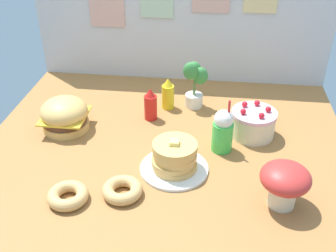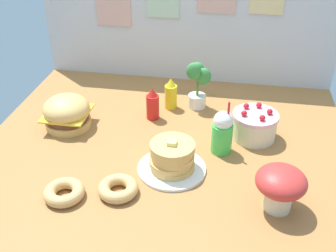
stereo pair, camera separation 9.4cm
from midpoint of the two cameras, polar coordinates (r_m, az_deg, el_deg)
name	(u,v)px [view 2 (the right image)]	position (r m, az deg, el deg)	size (l,w,h in m)	color
ground_plane	(162,158)	(2.26, 0.31, -4.49)	(2.09, 2.02, 0.02)	#9E6B38
back_wall	(187,23)	(2.95, 3.62, 14.23)	(2.09, 0.04, 0.85)	silver
burger	(67,112)	(2.53, -12.93, 1.85)	(0.28, 0.28, 0.20)	#DBA859
pancake_stack	(172,159)	(2.12, 1.83, -4.60)	(0.36, 0.36, 0.19)	white
layer_cake	(254,125)	(2.43, 13.06, 0.10)	(0.26, 0.26, 0.19)	beige
ketchup_bottle	(153,104)	(2.55, -1.11, 3.02)	(0.08, 0.08, 0.21)	red
mustard_bottle	(171,94)	(2.67, 1.41, 4.45)	(0.08, 0.08, 0.21)	yellow
cream_soda_cup	(222,132)	(2.26, 8.78, -0.87)	(0.12, 0.12, 0.32)	green
donut_pink_glaze	(64,192)	(2.03, -13.04, -9.01)	(0.20, 0.20, 0.06)	tan
donut_chocolate	(118,188)	(2.01, -5.66, -8.67)	(0.20, 0.20, 0.06)	tan
potted_plant	(198,83)	(2.66, 5.20, 6.00)	(0.16, 0.13, 0.32)	white
mushroom_stool	(280,185)	(1.94, 16.81, -7.93)	(0.23, 0.23, 0.22)	beige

